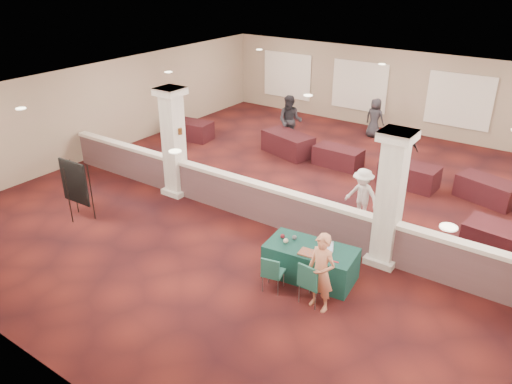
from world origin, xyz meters
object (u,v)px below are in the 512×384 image
Objects in this scene: attendee_b at (362,196)px; far_table_front_center at (409,175)px; easel_board at (75,183)px; attendee_d at (375,118)px; far_table_front_right at (505,244)px; far_table_back_center at (338,157)px; attendee_c at (405,151)px; attendee_a at (290,121)px; woman at (321,272)px; conf_chair_side at (272,271)px; far_table_front_left at (190,130)px; far_table_back_left at (288,144)px; near_table at (310,262)px; conf_chair_main at (311,280)px; far_table_back_right at (487,190)px.

far_table_front_center is at bearing 95.59° from attendee_b.
attendee_d is (3.83, 10.93, -0.30)m from easel_board.
far_table_back_center is (-5.78, 2.90, -0.05)m from far_table_front_right.
attendee_c is (-3.77, 3.61, 0.37)m from far_table_front_right.
attendee_a is 1.27× the size of attendee_c.
woman is at bearing -73.74° from attendee_a.
attendee_c is (-0.00, 7.84, 0.25)m from conf_chair_side.
far_table_back_center is at bearing -37.24° from attendee_a.
far_table_front_right is at bearing 36.16° from conf_chair_side.
attendee_c reaches higher than far_table_front_left.
easel_board is 0.96× the size of far_table_front_center.
far_table_back_left is 0.99× the size of attendee_a.
easel_board is 0.97× the size of far_table_front_left.
near_table is 10.07m from attendee_d.
attendee_b is at bearing -16.49° from far_table_front_left.
attendee_a reaches higher than easel_board.
conf_chair_main is 0.60× the size of far_table_back_center.
conf_chair_main is 8.57m from far_table_back_left.
attendee_a reaches higher than far_table_front_left.
easel_board is 10.13m from attendee_c.
far_table_front_center is at bearing 140.44° from far_table_front_right.
far_table_front_right is (2.67, 4.14, -0.47)m from woman.
far_table_back_left is at bearing 159.53° from far_table_front_right.
conf_chair_main is at bearing -124.93° from far_table_front_right.
attendee_c is (-0.41, 6.91, 0.37)m from near_table.
easel_board is at bearing 170.47° from conf_chair_side.
far_table_front_center is (0.09, 6.00, -0.02)m from near_table.
attendee_c reaches higher than far_table_front_right.
near_table is at bearing 110.47° from attendee_d.
attendee_c is (8.00, 1.47, 0.40)m from far_table_front_left.
attendee_c is at bearing 51.60° from easel_board.
easel_board is at bearing -168.43° from woman.
far_table_back_right is 6.05m from attendee_d.
attendee_d is at bearing 110.88° from conf_chair_main.
conf_chair_main is 6.95m from easel_board.
attendee_c reaches higher than far_table_back_right.
far_table_front_center is 4.62m from attendee_d.
attendee_d is at bearing 32.07° from attendee_a.
far_table_front_right is 1.20× the size of attendee_d.
far_table_back_center is (-2.89, 7.04, -0.24)m from conf_chair_main.
conf_chair_side is 10.88m from attendee_d.
far_table_front_center is 2.52m from far_table_back_center.
conf_chair_main reaches higher than far_table_front_right.
far_table_back_right is (10.73, 0.82, -0.01)m from far_table_front_left.
woman reaches higher than attendee_c.
woman is 6.88m from far_table_front_center.
far_table_front_right is at bearing -86.50° from attendee_c.
far_table_back_right is 1.09× the size of attendee_b.
far_table_front_left is at bearing 153.93° from woman.
far_table_front_left is 10.76m from far_table_back_right.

